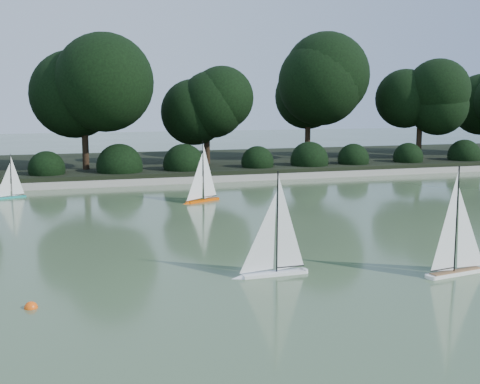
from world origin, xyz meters
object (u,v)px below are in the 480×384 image
(sailboat_white_b, at_px, (462,256))
(sailboat_teal, at_px, (8,191))
(race_buoy, at_px, (31,308))
(sailboat_white_a, at_px, (268,259))
(sailboat_orange, at_px, (200,192))

(sailboat_white_b, relative_size, sailboat_teal, 1.38)
(race_buoy, bearing_deg, sailboat_teal, 94.88)
(sailboat_white_a, height_order, sailboat_orange, sailboat_orange)
(sailboat_orange, bearing_deg, sailboat_white_b, -73.97)
(sailboat_white_a, xyz_separation_m, sailboat_orange, (0.59, 6.29, 0.00))
(sailboat_white_a, bearing_deg, sailboat_teal, 114.87)
(sailboat_white_a, xyz_separation_m, sailboat_white_b, (2.60, -0.72, 0.01))
(sailboat_teal, bearing_deg, race_buoy, -85.12)
(sailboat_orange, height_order, race_buoy, sailboat_orange)
(sailboat_white_a, distance_m, race_buoy, 3.12)
(sailboat_teal, xyz_separation_m, race_buoy, (0.74, -8.64, -0.18))
(sailboat_white_b, xyz_separation_m, race_buoy, (-5.69, 0.32, -0.25))
(sailboat_white_a, relative_size, sailboat_orange, 1.00)
(sailboat_white_b, bearing_deg, sailboat_white_a, 164.50)
(sailboat_white_a, height_order, sailboat_teal, sailboat_white_a)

